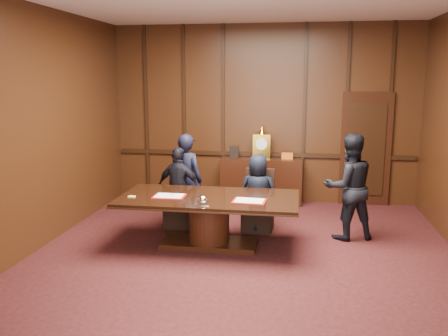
{
  "coord_description": "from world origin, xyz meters",
  "views": [
    {
      "loc": [
        0.72,
        -5.94,
        2.49
      ],
      "look_at": [
        -0.45,
        1.39,
        1.05
      ],
      "focal_mm": 38.0,
      "sensor_mm": 36.0,
      "label": 1
    }
  ],
  "objects_px": {
    "conference_table": "(209,213)",
    "signatory_left": "(179,188)",
    "sideboard": "(261,179)",
    "witness_right": "(349,187)",
    "signatory_right": "(258,193)",
    "witness_left": "(187,179)"
  },
  "relations": [
    {
      "from": "conference_table",
      "to": "signatory_left",
      "type": "relative_size",
      "value": 1.93
    },
    {
      "from": "sideboard",
      "to": "signatory_left",
      "type": "bearing_deg",
      "value": -124.07
    },
    {
      "from": "witness_right",
      "to": "signatory_right",
      "type": "bearing_deg",
      "value": -21.99
    },
    {
      "from": "signatory_left",
      "to": "signatory_right",
      "type": "distance_m",
      "value": 1.3
    },
    {
      "from": "conference_table",
      "to": "signatory_right",
      "type": "bearing_deg",
      "value": 50.91
    },
    {
      "from": "conference_table",
      "to": "signatory_right",
      "type": "relative_size",
      "value": 2.05
    },
    {
      "from": "sideboard",
      "to": "signatory_right",
      "type": "bearing_deg",
      "value": -87.2
    },
    {
      "from": "witness_right",
      "to": "sideboard",
      "type": "bearing_deg",
      "value": -69.35
    },
    {
      "from": "conference_table",
      "to": "witness_right",
      "type": "distance_m",
      "value": 2.19
    },
    {
      "from": "conference_table",
      "to": "witness_left",
      "type": "distance_m",
      "value": 1.18
    },
    {
      "from": "signatory_right",
      "to": "sideboard",
      "type": "bearing_deg",
      "value": -82.98
    },
    {
      "from": "signatory_left",
      "to": "witness_left",
      "type": "bearing_deg",
      "value": -100.36
    },
    {
      "from": "signatory_left",
      "to": "witness_right",
      "type": "bearing_deg",
      "value": -170.72
    },
    {
      "from": "witness_left",
      "to": "witness_right",
      "type": "relative_size",
      "value": 0.95
    },
    {
      "from": "signatory_left",
      "to": "witness_right",
      "type": "height_order",
      "value": "witness_right"
    },
    {
      "from": "signatory_left",
      "to": "witness_right",
      "type": "relative_size",
      "value": 0.82
    },
    {
      "from": "sideboard",
      "to": "witness_right",
      "type": "distance_m",
      "value": 2.44
    },
    {
      "from": "witness_left",
      "to": "conference_table",
      "type": "bearing_deg",
      "value": 139.86
    },
    {
      "from": "sideboard",
      "to": "signatory_left",
      "type": "distance_m",
      "value": 2.17
    },
    {
      "from": "witness_right",
      "to": "witness_left",
      "type": "bearing_deg",
      "value": -24.29
    },
    {
      "from": "sideboard",
      "to": "signatory_right",
      "type": "distance_m",
      "value": 1.8
    },
    {
      "from": "sideboard",
      "to": "conference_table",
      "type": "height_order",
      "value": "sideboard"
    }
  ]
}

